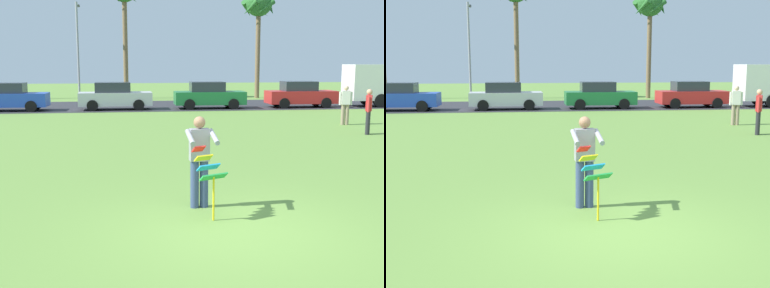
# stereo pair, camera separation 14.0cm
# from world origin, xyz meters

# --- Properties ---
(ground_plane) EXTENTS (120.00, 120.00, 0.00)m
(ground_plane) POSITION_xyz_m (0.00, 0.00, 0.00)
(ground_plane) COLOR olive
(road_strip) EXTENTS (120.00, 8.00, 0.01)m
(road_strip) POSITION_xyz_m (0.00, 23.91, 0.01)
(road_strip) COLOR #2D2D33
(road_strip) RESTS_ON ground
(person_kite_flyer) EXTENTS (0.56, 0.67, 1.73)m
(person_kite_flyer) POSITION_xyz_m (-0.37, 1.41, 0.95)
(person_kite_flyer) COLOR #384772
(person_kite_flyer) RESTS_ON ground
(kite_held) EXTENTS (0.59, 0.72, 1.25)m
(kite_held) POSITION_xyz_m (-0.31, 0.76, 0.86)
(kite_held) COLOR red
(kite_held) RESTS_ON ground
(parked_car_blue) EXTENTS (4.23, 1.89, 1.60)m
(parked_car_blue) POSITION_xyz_m (-8.21, 21.51, 0.77)
(parked_car_blue) COLOR #2347B7
(parked_car_blue) RESTS_ON ground
(parked_car_silver) EXTENTS (4.23, 1.89, 1.60)m
(parked_car_silver) POSITION_xyz_m (-2.28, 21.51, 0.77)
(parked_car_silver) COLOR silver
(parked_car_silver) RESTS_ON ground
(parked_car_green) EXTENTS (4.22, 1.88, 1.60)m
(parked_car_green) POSITION_xyz_m (3.30, 21.51, 0.77)
(parked_car_green) COLOR #1E7238
(parked_car_green) RESTS_ON ground
(parked_car_red) EXTENTS (4.22, 1.87, 1.60)m
(parked_car_red) POSITION_xyz_m (9.01, 21.51, 0.77)
(parked_car_red) COLOR red
(parked_car_red) RESTS_ON ground
(palm_tree_centre_far) EXTENTS (2.58, 2.71, 8.31)m
(palm_tree_centre_far) POSITION_xyz_m (8.57, 29.92, 6.91)
(palm_tree_centre_far) COLOR brown
(palm_tree_centre_far) RESTS_ON ground
(streetlight_pole) EXTENTS (0.24, 1.65, 7.00)m
(streetlight_pole) POSITION_xyz_m (-4.97, 29.26, 4.00)
(streetlight_pole) COLOR #9E9EA3
(streetlight_pole) RESTS_ON ground
(person_walker_near) EXTENTS (0.37, 0.50, 1.73)m
(person_walker_near) POSITION_xyz_m (7.47, 10.03, 0.93)
(person_walker_near) COLOR #26262B
(person_walker_near) RESTS_ON ground
(person_walker_far) EXTENTS (0.56, 0.30, 1.73)m
(person_walker_far) POSITION_xyz_m (7.91, 12.94, 0.93)
(person_walker_far) COLOR gray
(person_walker_far) RESTS_ON ground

